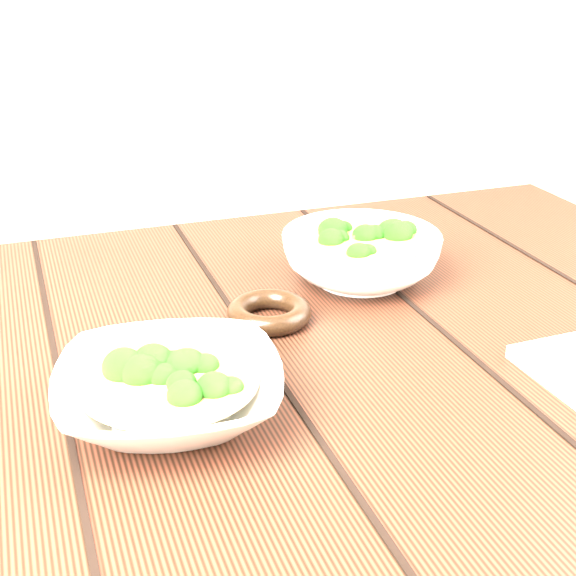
{
  "coord_description": "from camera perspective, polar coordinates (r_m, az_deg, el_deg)",
  "views": [
    {
      "loc": [
        -0.24,
        -0.71,
        1.15
      ],
      "look_at": [
        0.02,
        0.02,
        0.8
      ],
      "focal_mm": 50.0,
      "sensor_mm": 36.0,
      "label": 1
    }
  ],
  "objects": [
    {
      "name": "table",
      "position": [
        0.91,
        -0.97,
        -10.53
      ],
      "size": [
        1.2,
        0.8,
        0.75
      ],
      "color": "#381910",
      "rests_on": "ground"
    },
    {
      "name": "soup_bowl_front",
      "position": [
        0.72,
        -8.43,
        -7.2
      ],
      "size": [
        0.23,
        0.23,
        0.06
      ],
      "color": "silver",
      "rests_on": "table"
    },
    {
      "name": "soup_bowl_back",
      "position": [
        0.99,
        5.22,
        2.36
      ],
      "size": [
        0.21,
        0.21,
        0.07
      ],
      "color": "silver",
      "rests_on": "table"
    },
    {
      "name": "trivet",
      "position": [
        0.88,
        -1.35,
        -1.73
      ],
      "size": [
        0.11,
        0.11,
        0.02
      ],
      "primitive_type": "torus",
      "rotation": [
        0.0,
        0.0,
        -0.13
      ],
      "color": "black",
      "rests_on": "table"
    }
  ]
}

